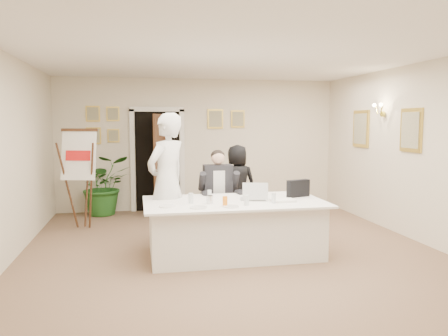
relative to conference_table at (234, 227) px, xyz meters
name	(u,v)px	position (x,y,z in m)	size (l,w,h in m)	color
floor	(234,255)	(-0.01, -0.03, -0.39)	(7.00, 7.00, 0.00)	brown
ceiling	(235,53)	(-0.01, -0.03, 2.41)	(6.00, 7.00, 0.02)	white
wall_back	(199,144)	(-0.01, 3.47, 1.01)	(6.00, 0.10, 2.80)	beige
wall_front	(361,201)	(-0.01, -3.53, 1.01)	(6.00, 0.10, 2.80)	beige
wall_left	(0,160)	(-3.01, -0.03, 1.01)	(0.10, 7.00, 2.80)	beige
wall_right	(427,154)	(2.99, -0.03, 1.01)	(0.10, 7.00, 2.80)	beige
doorway	(159,162)	(-0.89, 3.29, 0.65)	(1.14, 0.86, 2.20)	black
pictures_back_wall	(162,124)	(-0.81, 3.44, 1.46)	(3.40, 0.06, 0.80)	gold
pictures_right_wall	(383,129)	(2.96, 1.17, 1.36)	(0.06, 2.20, 0.80)	gold
wall_sconce	(380,110)	(2.89, 1.17, 1.71)	(0.20, 0.30, 0.24)	gold
conference_table	(234,227)	(0.00, 0.00, 0.00)	(2.52, 1.35, 0.78)	white
seated_man	(218,194)	(-0.06, 0.92, 0.33)	(0.62, 0.66, 1.45)	black
flip_chart	(82,184)	(-2.29, 2.00, 0.41)	(0.63, 0.46, 1.73)	#3A2512
standing_man	(167,182)	(-0.91, 0.47, 0.61)	(0.73, 0.48, 2.01)	silver
standing_woman	(237,184)	(0.49, 1.97, 0.34)	(0.72, 0.47, 1.46)	black
potted_palm	(104,185)	(-2.01, 3.17, 0.22)	(1.10, 0.95, 1.22)	#1E511B
laptop	(253,190)	(0.29, 0.06, 0.52)	(0.36, 0.37, 0.28)	#B7BABC
laptop_bag	(298,188)	(1.00, 0.15, 0.51)	(0.36, 0.10, 0.25)	black
paper_stack	(283,200)	(0.65, -0.19, 0.40)	(0.32, 0.23, 0.03)	white
plate_left	(167,206)	(-0.95, -0.25, 0.39)	(0.22, 0.22, 0.01)	white
plate_mid	(198,207)	(-0.57, -0.42, 0.39)	(0.23, 0.23, 0.01)	white
plate_near	(231,207)	(-0.14, -0.44, 0.39)	(0.21, 0.21, 0.01)	white
glass_a	(191,198)	(-0.62, -0.07, 0.45)	(0.07, 0.07, 0.14)	silver
glass_b	(247,200)	(0.09, -0.37, 0.45)	(0.07, 0.07, 0.14)	silver
glass_c	(274,198)	(0.49, -0.29, 0.45)	(0.06, 0.06, 0.14)	silver
glass_d	(209,195)	(-0.33, 0.16, 0.45)	(0.06, 0.06, 0.14)	silver
oj_glass	(225,201)	(-0.20, -0.36, 0.45)	(0.07, 0.07, 0.13)	orange
steel_jug	(210,200)	(-0.37, -0.14, 0.44)	(0.09, 0.09, 0.11)	silver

